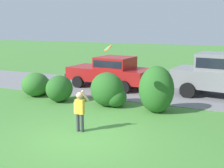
% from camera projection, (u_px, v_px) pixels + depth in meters
% --- Properties ---
extents(ground_plane, '(80.00, 80.00, 0.00)m').
position_uv_depth(ground_plane, '(81.00, 139.00, 8.41)').
color(ground_plane, '#478438').
extents(driveway_strip, '(28.00, 4.40, 0.02)m').
position_uv_depth(driveway_strip, '(149.00, 91.00, 14.34)').
color(driveway_strip, slate).
rests_on(driveway_strip, ground).
extents(shrub_near_tree, '(1.19, 1.39, 1.05)m').
position_uv_depth(shrub_near_tree, '(37.00, 85.00, 13.45)').
color(shrub_near_tree, '#33702B').
rests_on(shrub_near_tree, ground).
extents(shrub_centre_left, '(1.06, 1.21, 1.09)m').
position_uv_depth(shrub_centre_left, '(59.00, 89.00, 12.44)').
color(shrub_centre_left, '#286023').
rests_on(shrub_centre_left, ground).
extents(shrub_centre, '(1.46, 1.18, 1.33)m').
position_uv_depth(shrub_centre, '(109.00, 91.00, 11.69)').
color(shrub_centre, '#286023').
rests_on(shrub_centre, ground).
extents(shrub_centre_right, '(1.28, 1.22, 1.71)m').
position_uv_depth(shrub_centre_right, '(156.00, 92.00, 10.86)').
color(shrub_centre_right, '#286023').
rests_on(shrub_centre_right, ground).
extents(parked_sedan, '(4.55, 2.39, 1.56)m').
position_uv_depth(parked_sedan, '(111.00, 71.00, 15.16)').
color(parked_sedan, maroon).
rests_on(parked_sedan, ground).
extents(child_thrower, '(0.45, 0.28, 1.29)m').
position_uv_depth(child_thrower, '(80.00, 108.00, 8.89)').
color(child_thrower, '#383842').
rests_on(child_thrower, ground).
extents(frisbee, '(0.30, 0.27, 0.25)m').
position_uv_depth(frisbee, '(108.00, 48.00, 9.15)').
color(frisbee, orange).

